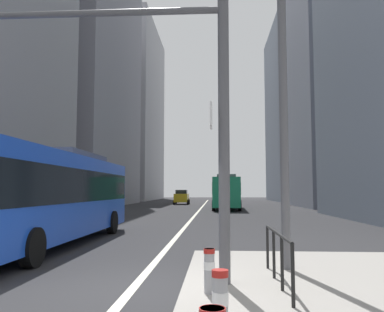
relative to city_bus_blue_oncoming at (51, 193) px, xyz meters
The scene contains 15 objects.
ground_plane 14.90m from the city_bus_blue_oncoming, 73.73° to the left, with size 160.00×160.00×0.00m, color #28282B.
lane_centre_line 24.61m from the city_bus_blue_oncoming, 80.28° to the left, with size 0.20×80.00×0.01m, color beige.
office_tower_left_mid 41.38m from the city_bus_blue_oncoming, 108.19° to the left, with size 11.59×24.06×36.47m, color gray.
office_tower_left_far 69.05m from the city_bus_blue_oncoming, 100.15° to the left, with size 11.04×24.77×35.00m, color #9E9EA3.
office_tower_right_mid 43.32m from the city_bus_blue_oncoming, 59.03° to the left, with size 11.76×17.49×31.15m, color slate.
office_tower_right_far 63.47m from the city_bus_blue_oncoming, 70.06° to the left, with size 10.87×18.44×30.86m, color slate.
city_bus_blue_oncoming is the anchor object (origin of this frame).
city_bus_red_receding 27.89m from the city_bus_blue_oncoming, 75.85° to the left, with size 2.92×10.87×3.40m.
car_oncoming_mid 41.00m from the city_bus_blue_oncoming, 88.53° to the left, with size 2.07×4.30×1.94m.
car_receding_near 39.15m from the city_bus_blue_oncoming, 78.96° to the left, with size 2.11×4.60×1.94m.
traffic_signal_gantry 7.57m from the city_bus_blue_oncoming, 55.47° to the right, with size 5.60×0.65×6.00m.
street_lamp_post 9.26m from the city_bus_blue_oncoming, 31.15° to the right, with size 5.50×0.32×8.00m.
bollard_left 10.82m from the city_bus_blue_oncoming, 57.21° to the right, with size 0.20×0.20×0.85m.
bollard_right 8.86m from the city_bus_blue_oncoming, 49.84° to the right, with size 0.20×0.20×0.76m.
pedestrian_railing 9.19m from the city_bus_blue_oncoming, 40.54° to the right, with size 0.06×3.11×0.98m.
Camera 1 is at (1.64, -7.99, 1.92)m, focal length 37.63 mm.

